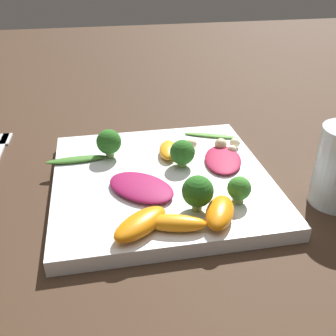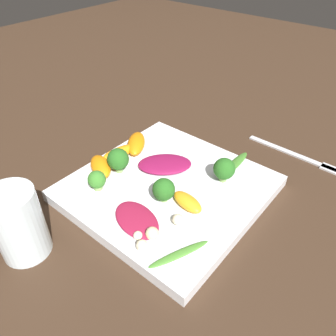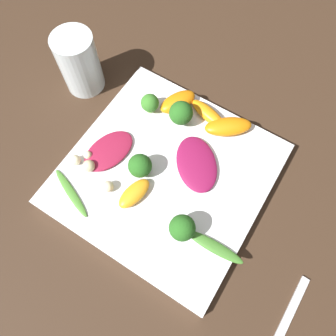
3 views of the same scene
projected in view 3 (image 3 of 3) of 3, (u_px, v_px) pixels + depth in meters
ground_plane at (167, 177)px, 0.52m from camera, size 2.40×2.40×0.00m
plate at (167, 175)px, 0.51m from camera, size 0.30×0.30×0.02m
drinking_glass at (79, 63)px, 0.54m from camera, size 0.07×0.07×0.11m
radicchio_leaf_0 at (109, 151)px, 0.51m from camera, size 0.10×0.07×0.01m
radicchio_leaf_1 at (197, 164)px, 0.50m from camera, size 0.11×0.11×0.01m
orange_segment_0 at (209, 114)px, 0.53m from camera, size 0.04×0.08×0.02m
orange_segment_1 at (134, 193)px, 0.48m from camera, size 0.06×0.04×0.02m
orange_segment_2 at (178, 102)px, 0.54m from camera, size 0.07×0.06×0.02m
orange_segment_3 at (228, 127)px, 0.52m from camera, size 0.07×0.08×0.02m
broccoli_floret_0 at (150, 103)px, 0.53m from camera, size 0.03×0.03×0.03m
broccoli_floret_1 at (181, 113)px, 0.51m from camera, size 0.04×0.04×0.05m
broccoli_floret_2 at (140, 166)px, 0.48m from camera, size 0.04×0.04×0.04m
broccoli_floret_3 at (182, 228)px, 0.44m from camera, size 0.04×0.04×0.04m
arugula_sprig_0 at (214, 247)px, 0.45m from camera, size 0.02×0.09×0.01m
arugula_sprig_1 at (71, 193)px, 0.49m from camera, size 0.05×0.09×0.00m
macadamia_nut_0 at (89, 166)px, 0.49m from camera, size 0.02×0.02×0.02m
macadamia_nut_1 at (88, 155)px, 0.51m from camera, size 0.01×0.01×0.01m
macadamia_nut_2 at (108, 186)px, 0.48m from camera, size 0.02×0.02×0.02m
macadamia_nut_3 at (76, 160)px, 0.50m from camera, size 0.02×0.02×0.02m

